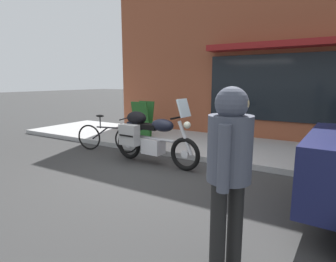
{
  "coord_description": "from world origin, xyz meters",
  "views": [
    {
      "loc": [
        2.84,
        -4.19,
        1.75
      ],
      "look_at": [
        -0.16,
        0.77,
        0.7
      ],
      "focal_mm": 29.91,
      "sensor_mm": 36.0,
      "label": 1
    }
  ],
  "objects_px": {
    "sandwich_board_sign": "(143,119)",
    "touring_motorcycle": "(149,135)",
    "parked_bicycle": "(107,137)",
    "pedestrian_walking": "(230,160)"
  },
  "relations": [
    {
      "from": "touring_motorcycle",
      "to": "pedestrian_walking",
      "type": "relative_size",
      "value": 1.26
    },
    {
      "from": "pedestrian_walking",
      "to": "parked_bicycle",
      "type": "bearing_deg",
      "value": 145.51
    },
    {
      "from": "parked_bicycle",
      "to": "sandwich_board_sign",
      "type": "distance_m",
      "value": 1.61
    },
    {
      "from": "parked_bicycle",
      "to": "pedestrian_walking",
      "type": "bearing_deg",
      "value": -34.49
    },
    {
      "from": "touring_motorcycle",
      "to": "sandwich_board_sign",
      "type": "distance_m",
      "value": 2.46
    },
    {
      "from": "sandwich_board_sign",
      "to": "parked_bicycle",
      "type": "bearing_deg",
      "value": -87.94
    },
    {
      "from": "parked_bicycle",
      "to": "sandwich_board_sign",
      "type": "bearing_deg",
      "value": 92.06
    },
    {
      "from": "touring_motorcycle",
      "to": "sandwich_board_sign",
      "type": "relative_size",
      "value": 2.11
    },
    {
      "from": "touring_motorcycle",
      "to": "pedestrian_walking",
      "type": "bearing_deg",
      "value": -43.87
    },
    {
      "from": "sandwich_board_sign",
      "to": "touring_motorcycle",
      "type": "bearing_deg",
      "value": -50.72
    }
  ]
}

